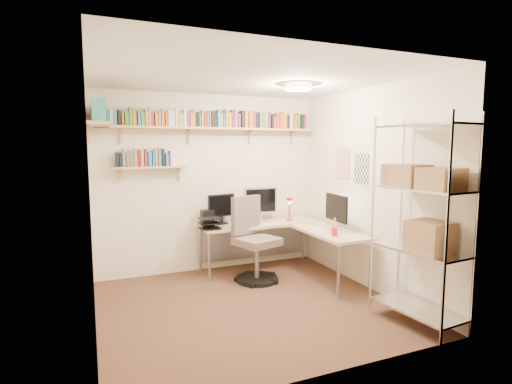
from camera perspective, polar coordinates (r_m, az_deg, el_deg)
ground at (r=4.65m, az=-0.95°, el=-15.86°), size 3.20×3.20×0.00m
room_shell at (r=4.31m, az=-0.94°, el=3.55°), size 3.24×3.04×2.52m
wall_shelves at (r=5.43m, az=-10.21°, el=9.10°), size 3.12×1.09×0.80m
corner_desk at (r=5.57m, az=2.00°, el=-4.86°), size 1.82×1.74×1.18m
office_chair at (r=5.33m, az=-0.32°, el=-7.64°), size 0.62×0.63×1.11m
wire_rack at (r=4.17m, az=22.81°, el=-2.00°), size 0.52×0.93×2.08m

